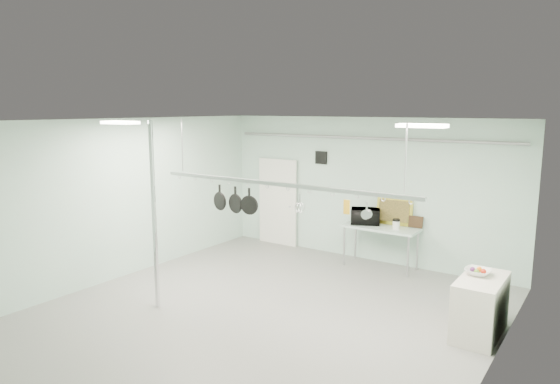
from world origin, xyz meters
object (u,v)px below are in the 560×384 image
Objects in this scene: side_cabinet at (480,307)px; fruit_bowl at (478,272)px; coffee_canister at (396,225)px; skillet_mid at (235,199)px; pot_rack at (277,182)px; skillet_right at (249,201)px; microwave at (365,216)px; prep_table at (381,230)px; skillet_left at (220,197)px; chrome_pole at (154,216)px.

fruit_bowl is (-0.09, 0.12, 0.50)m from side_cabinet.
skillet_mid is (-1.64, -3.21, 0.86)m from coffee_canister.
fruit_bowl is at bearing 29.16° from skillet_mid.
pot_rack is at bearing -156.96° from fruit_bowl.
side_cabinet is at bearing -51.80° from fruit_bowl.
side_cabinet is 2.73× the size of skillet_right.
skillet_mid is at bearing -163.94° from side_cabinet.
microwave is at bearing 142.78° from side_cabinet.
prep_table is at bearing 80.05° from skillet_mid.
prep_table is 3.61m from pot_rack.
fruit_bowl is at bearing 9.20° from skillet_right.
side_cabinet is at bearing 20.45° from pot_rack.
skillet_left is at bearing -121.84° from coffee_canister.
side_cabinet is 3.95m from skillet_right.
chrome_pole reaches higher than prep_table.
skillet_left is at bearing -168.90° from skillet_mid.
side_cabinet is 3.15× the size of fruit_bowl.
coffee_canister is at bearing 147.72° from microwave.
skillet_right is (-0.97, -3.30, 1.03)m from prep_table.
prep_table is 3.64× the size of skillet_right.
skillet_mid is 0.30m from skillet_right.
microwave is 1.40× the size of skillet_right.
microwave is 3.63m from skillet_left.
pot_rack is 12.61× the size of fruit_bowl.
pot_rack is 10.73× the size of skillet_left.
chrome_pole is at bearing -114.54° from skillet_left.
chrome_pole is 0.67× the size of pot_rack.
microwave is (0.03, 3.32, -1.15)m from pot_rack.
chrome_pole is at bearing -156.18° from skillet_right.
prep_table is 2.60× the size of microwave.
skillet_left is (-4.17, -1.10, 1.41)m from side_cabinet.
pot_rack is 3.52m from coffee_canister.
side_cabinet is 3.73m from microwave.
coffee_canister is at bearing 56.98° from skillet_right.
skillet_mid is at bearing 180.00° from pot_rack.
skillet_right reaches higher than side_cabinet.
coffee_canister reaches higher than fruit_bowl.
side_cabinet is at bearing -40.79° from prep_table.
fruit_bowl is at bearing 119.59° from microwave.
fruit_bowl is 0.85× the size of skillet_left.
chrome_pole is 5.20× the size of microwave.
chrome_pole reaches higher than skillet_right.
side_cabinet is at bearing -44.08° from coffee_canister.
coffee_canister is at bearing -13.61° from prep_table.
chrome_pole is 7.15× the size of skillet_left.
microwave is 1.62× the size of fruit_bowl.
coffee_canister is 0.42× the size of skillet_right.
microwave reaches higher than fruit_bowl.
skillet_mid is (-0.87, 0.00, -0.37)m from pot_rack.
skillet_right is (-0.57, 0.00, -0.36)m from pot_rack.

